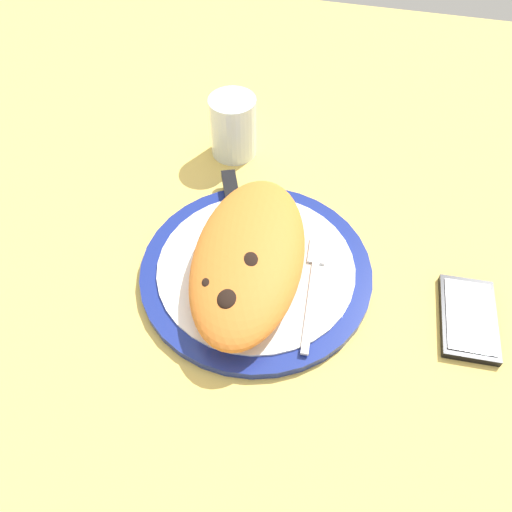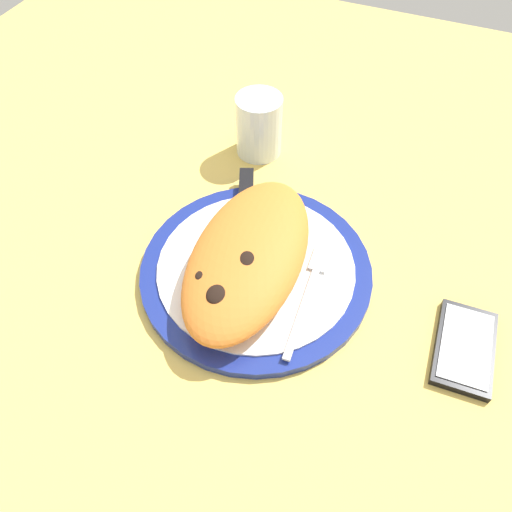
% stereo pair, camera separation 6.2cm
% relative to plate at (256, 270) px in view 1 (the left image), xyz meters
% --- Properties ---
extents(ground_plane, '(1.50, 1.50, 0.03)m').
position_rel_plate_xyz_m(ground_plane, '(0.00, 0.00, -0.02)').
color(ground_plane, '#DBB756').
extents(plate, '(0.29, 0.29, 0.02)m').
position_rel_plate_xyz_m(plate, '(0.00, 0.00, 0.00)').
color(plate, navy).
rests_on(plate, ground_plane).
extents(calzone, '(0.27, 0.15, 0.05)m').
position_rel_plate_xyz_m(calzone, '(-0.01, 0.01, 0.03)').
color(calzone, orange).
rests_on(calzone, plate).
extents(fork, '(0.17, 0.03, 0.00)m').
position_rel_plate_xyz_m(fork, '(-0.01, -0.07, 0.01)').
color(fork, silver).
rests_on(fork, plate).
extents(knife, '(0.22, 0.10, 0.01)m').
position_rel_plate_xyz_m(knife, '(0.08, 0.05, 0.01)').
color(knife, silver).
rests_on(knife, plate).
extents(smartphone, '(0.11, 0.07, 0.01)m').
position_rel_plate_xyz_m(smartphone, '(-0.01, -0.26, -0.00)').
color(smartphone, black).
rests_on(smartphone, ground_plane).
extents(water_glass, '(0.07, 0.07, 0.09)m').
position_rel_plate_xyz_m(water_glass, '(0.22, 0.09, 0.03)').
color(water_glass, silver).
rests_on(water_glass, ground_plane).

